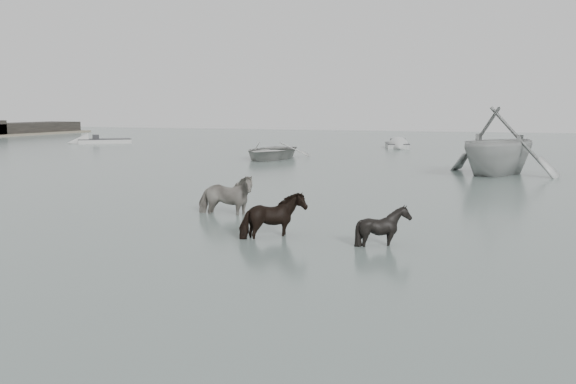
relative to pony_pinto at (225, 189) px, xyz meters
The scene contains 8 objects.
ground 5.07m from the pony_pinto, 38.38° to the right, with size 140.00×140.00×0.00m, color slate.
pony_pinto is the anchor object (origin of this frame).
pony_dark 3.64m from the pony_pinto, 45.37° to the right, with size 1.33×1.14×1.34m, color black.
pony_black 5.76m from the pony_pinto, 25.77° to the right, with size 0.93×1.05×1.15m, color black.
rowboat_lead 20.16m from the pony_pinto, 108.47° to the left, with size 3.93×5.50×1.14m, color #ABABA6.
rowboat_trail 16.06m from the pony_pinto, 64.54° to the left, with size 5.34×6.18×3.26m, color #A5A8A5.
skiff_outer 39.37m from the pony_pinto, 131.36° to the left, with size 6.08×1.60×0.75m, color #AEADA9, non-canonical shape.
skiff_mid 32.13m from the pony_pinto, 92.18° to the left, with size 4.78×1.60×0.75m, color #9A9C9A, non-canonical shape.
Camera 1 is at (4.24, -13.47, 3.12)m, focal length 40.00 mm.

